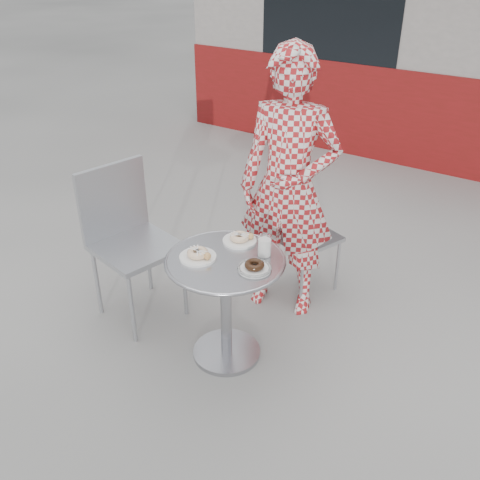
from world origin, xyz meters
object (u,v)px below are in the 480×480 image
Objects in this scene: bistro_table at (226,284)px; plate_checker at (254,267)px; seated_person at (289,188)px; plate_near at (198,255)px; plate_far at (240,238)px; chair_far at (303,257)px; chair_left at (139,273)px; milk_cup at (264,246)px.

bistro_table is 3.71× the size of plate_checker.
plate_near is (-0.14, -0.73, -0.16)m from seated_person.
plate_far is at bearing -109.59° from seated_person.
seated_person is 9.41× the size of plate_checker.
plate_near is at bearing -149.54° from bistro_table.
plate_near is 1.11× the size of plate_checker.
seated_person is 0.48m from plate_far.
plate_far is at bearing 104.29° from chair_far.
plate_checker is (0.17, -0.65, -0.17)m from seated_person.
plate_near is at bearing -87.19° from chair_left.
plate_checker is (0.23, -0.20, -0.01)m from plate_far.
bistro_table is 0.73m from chair_left.
plate_far is 1.61× the size of milk_cup.
bistro_table is 0.83× the size of chair_far.
chair_far is 0.87m from milk_cup.
plate_checker is (0.19, -0.00, 0.18)m from bistro_table.
plate_far is 0.20m from milk_cup.
chair_left is (-0.74, -0.85, 0.06)m from chair_far.
chair_left reaches higher than plate_far.
plate_far is at bearing -62.59° from chair_left.
bistro_table is 0.39× the size of seated_person.
plate_near is at bearing -107.42° from plate_far.
plate_checker is (0.15, -0.87, 0.43)m from chair_far.
plate_far is 0.30m from plate_checker.
plate_near is at bearing -113.83° from seated_person.
bistro_table is 0.23m from plate_near.
chair_left is 5.10× the size of plate_far.
chair_far reaches higher than plate_far.
milk_cup is at bearing 119.91° from chair_far.
milk_cup reaches higher than plate_checker.
milk_cup is at bearing 38.72° from plate_near.
milk_cup is at bearing -15.13° from plate_far.
bistro_table is 5.59× the size of milk_cup.
bistro_table is 0.31m from milk_cup.
plate_checker reaches higher than bistro_table.
plate_near is at bearing -166.78° from plate_checker.
plate_near is 0.32m from plate_checker.
bistro_table is 0.27m from plate_far.
plate_near is (-0.13, -0.07, 0.18)m from bistro_table.
chair_far is 1.05m from plate_near.
plate_near reaches higher than plate_checker.
milk_cup is (0.15, 0.15, 0.22)m from bistro_table.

